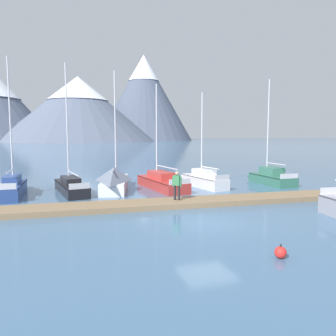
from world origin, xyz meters
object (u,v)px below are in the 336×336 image
(sailboat_mid_dock_port, at_px, (115,178))
(sailboat_nearest_berth, at_px, (14,187))
(person_on_dock, at_px, (177,184))
(mooring_buoy_channel_marker, at_px, (281,252))
(sailboat_mid_dock_starboard, at_px, (160,181))
(sailboat_far_berth, at_px, (201,179))
(sailboat_second_berth, at_px, (69,185))
(sailboat_end_of_dock, at_px, (269,177))

(sailboat_mid_dock_port, bearing_deg, sailboat_nearest_berth, -177.44)
(person_on_dock, relative_size, mooring_buoy_channel_marker, 3.48)
(sailboat_mid_dock_port, distance_m, mooring_buoy_channel_marker, 16.00)
(sailboat_mid_dock_starboard, height_order, mooring_buoy_channel_marker, sailboat_mid_dock_starboard)
(mooring_buoy_channel_marker, bearing_deg, sailboat_far_berth, 76.38)
(sailboat_second_berth, bearing_deg, person_on_dock, -48.64)
(sailboat_mid_dock_port, bearing_deg, sailboat_second_berth, -179.32)
(sailboat_nearest_berth, distance_m, sailboat_end_of_dock, 19.84)
(sailboat_second_berth, relative_size, sailboat_far_berth, 1.24)
(sailboat_mid_dock_port, bearing_deg, sailboat_mid_dock_starboard, -8.30)
(sailboat_mid_dock_port, distance_m, sailboat_end_of_dock, 12.91)
(sailboat_second_berth, distance_m, sailboat_mid_dock_port, 3.33)
(sailboat_mid_dock_starboard, xyz_separation_m, sailboat_end_of_dock, (9.50, -0.57, 0.03))
(sailboat_far_berth, xyz_separation_m, person_on_dock, (-4.17, -6.04, 0.69))
(mooring_buoy_channel_marker, bearing_deg, sailboat_end_of_dock, 56.41)
(sailboat_second_berth, relative_size, sailboat_end_of_dock, 1.05)
(sailboat_second_berth, relative_size, person_on_dock, 5.43)
(sailboat_end_of_dock, bearing_deg, sailboat_nearest_berth, 177.85)
(sailboat_mid_dock_starboard, xyz_separation_m, person_on_dock, (-0.76, -6.27, 0.73))
(sailboat_mid_dock_port, height_order, sailboat_mid_dock_starboard, sailboat_mid_dock_port)
(sailboat_second_berth, xyz_separation_m, sailboat_mid_dock_port, (3.31, 0.04, 0.33))
(sailboat_mid_dock_port, relative_size, person_on_dock, 5.31)
(sailboat_nearest_berth, bearing_deg, sailboat_far_berth, -1.69)
(sailboat_second_berth, xyz_separation_m, person_on_dock, (5.91, -6.72, 0.78))
(sailboat_second_berth, height_order, person_on_dock, sailboat_second_berth)
(sailboat_mid_dock_port, distance_m, person_on_dock, 7.25)
(sailboat_second_berth, bearing_deg, sailboat_mid_dock_starboard, -3.87)
(sailboat_second_berth, relative_size, mooring_buoy_channel_marker, 18.91)
(sailboat_far_berth, height_order, mooring_buoy_channel_marker, sailboat_far_berth)
(mooring_buoy_channel_marker, bearing_deg, sailboat_second_berth, 112.45)
(sailboat_mid_dock_port, bearing_deg, mooring_buoy_channel_marker, -78.64)
(sailboat_nearest_berth, height_order, sailboat_second_berth, sailboat_nearest_berth)
(sailboat_end_of_dock, bearing_deg, person_on_dock, -150.94)
(sailboat_second_berth, relative_size, sailboat_mid_dock_port, 1.02)
(sailboat_second_berth, xyz_separation_m, sailboat_far_berth, (10.09, -0.68, 0.09))
(sailboat_nearest_berth, bearing_deg, sailboat_mid_dock_port, 2.56)
(sailboat_far_berth, xyz_separation_m, sailboat_end_of_dock, (6.08, -0.34, -0.01))
(sailboat_nearest_berth, bearing_deg, mooring_buoy_channel_marker, -56.65)
(sailboat_nearest_berth, bearing_deg, sailboat_end_of_dock, -2.15)
(sailboat_far_berth, bearing_deg, sailboat_mid_dock_port, 173.96)
(sailboat_far_berth, height_order, person_on_dock, sailboat_far_berth)
(sailboat_mid_dock_starboard, xyz_separation_m, sailboat_far_berth, (3.41, -0.23, 0.04))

